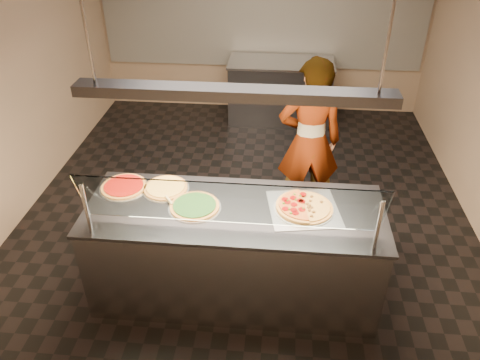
# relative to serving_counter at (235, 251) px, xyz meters

# --- Properties ---
(ground) EXTENTS (5.00, 6.00, 0.02)m
(ground) POSITION_rel_serving_counter_xyz_m (0.00, 1.16, -0.48)
(ground) COLOR black
(ground) RESTS_ON ground
(wall_back) EXTENTS (5.00, 0.02, 3.00)m
(wall_back) POSITION_rel_serving_counter_xyz_m (0.00, 4.17, 1.03)
(wall_back) COLOR #9B7E64
(wall_back) RESTS_ON ground
(wall_front) EXTENTS (5.00, 0.02, 3.00)m
(wall_front) POSITION_rel_serving_counter_xyz_m (0.00, -1.85, 1.03)
(wall_front) COLOR #9B7E64
(wall_front) RESTS_ON ground
(tile_band) EXTENTS (4.90, 0.02, 1.20)m
(tile_band) POSITION_rel_serving_counter_xyz_m (0.00, 4.14, 0.83)
(tile_band) COLOR silver
(tile_band) RESTS_ON wall_back
(serving_counter) EXTENTS (2.48, 0.94, 0.93)m
(serving_counter) POSITION_rel_serving_counter_xyz_m (0.00, 0.00, 0.00)
(serving_counter) COLOR #B7B7BC
(serving_counter) RESTS_ON ground
(sneeze_guard) EXTENTS (2.24, 0.18, 0.54)m
(sneeze_guard) POSITION_rel_serving_counter_xyz_m (-0.00, -0.34, 0.76)
(sneeze_guard) COLOR #B7B7BC
(sneeze_guard) RESTS_ON serving_counter
(perforated_tray) EXTENTS (0.64, 0.64, 0.01)m
(perforated_tray) POSITION_rel_serving_counter_xyz_m (0.57, 0.05, 0.47)
(perforated_tray) COLOR silver
(perforated_tray) RESTS_ON serving_counter
(half_pizza_pepperoni) EXTENTS (0.31, 0.49, 0.05)m
(half_pizza_pepperoni) POSITION_rel_serving_counter_xyz_m (0.46, 0.05, 0.50)
(half_pizza_pepperoni) COLOR #9D6026
(half_pizza_pepperoni) RESTS_ON perforated_tray
(half_pizza_sausage) EXTENTS (0.31, 0.49, 0.04)m
(half_pizza_sausage) POSITION_rel_serving_counter_xyz_m (0.68, 0.05, 0.49)
(half_pizza_sausage) COLOR #9D6026
(half_pizza_sausage) RESTS_ON perforated_tray
(pizza_spinach) EXTENTS (0.44, 0.44, 0.03)m
(pizza_spinach) POSITION_rel_serving_counter_xyz_m (-0.33, -0.01, 0.48)
(pizza_spinach) COLOR silver
(pizza_spinach) RESTS_ON serving_counter
(pizza_cheese) EXTENTS (0.41, 0.41, 0.03)m
(pizza_cheese) POSITION_rel_serving_counter_xyz_m (-0.63, 0.24, 0.48)
(pizza_cheese) COLOR silver
(pizza_cheese) RESTS_ON serving_counter
(pizza_tomato) EXTENTS (0.42, 0.42, 0.03)m
(pizza_tomato) POSITION_rel_serving_counter_xyz_m (-1.00, 0.23, 0.48)
(pizza_tomato) COLOR silver
(pizza_tomato) RESTS_ON serving_counter
(pizza_spatula) EXTENTS (0.27, 0.18, 0.02)m
(pizza_spatula) POSITION_rel_serving_counter_xyz_m (-0.50, 0.02, 0.49)
(pizza_spatula) COLOR #B7B7BC
(pizza_spatula) RESTS_ON pizza_spinach
(prep_table) EXTENTS (1.57, 0.74, 0.93)m
(prep_table) POSITION_rel_serving_counter_xyz_m (0.31, 3.71, 0.00)
(prep_table) COLOR #3E3E43
(prep_table) RESTS_ON ground
(worker) EXTENTS (0.71, 0.51, 1.83)m
(worker) POSITION_rel_serving_counter_xyz_m (0.65, 1.25, 0.45)
(worker) COLOR #423C48
(worker) RESTS_ON ground
(heat_lamp_housing) EXTENTS (2.30, 0.18, 0.08)m
(heat_lamp_housing) POSITION_rel_serving_counter_xyz_m (0.00, 0.00, 1.48)
(heat_lamp_housing) COLOR #3E3E43
(heat_lamp_housing) RESTS_ON ceiling
(lamp_rod_left) EXTENTS (0.02, 0.02, 1.01)m
(lamp_rod_left) POSITION_rel_serving_counter_xyz_m (-1.00, 0.00, 2.03)
(lamp_rod_left) COLOR #B7B7BC
(lamp_rod_left) RESTS_ON ceiling
(lamp_rod_right) EXTENTS (0.02, 0.02, 1.01)m
(lamp_rod_right) POSITION_rel_serving_counter_xyz_m (1.00, 0.00, 2.03)
(lamp_rod_right) COLOR #B7B7BC
(lamp_rod_right) RESTS_ON ceiling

